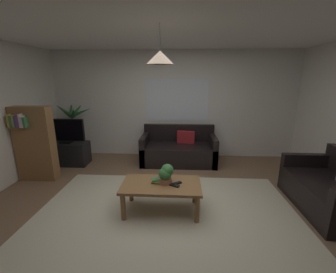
{
  "coord_description": "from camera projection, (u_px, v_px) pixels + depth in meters",
  "views": [
    {
      "loc": [
        0.18,
        -2.83,
        1.89
      ],
      "look_at": [
        0.0,
        0.3,
        1.05
      ],
      "focal_mm": 23.5,
      "sensor_mm": 36.0,
      "label": 1
    }
  ],
  "objects": [
    {
      "name": "potted_plant_on_table",
      "position": [
        166.0,
        174.0,
        3.1
      ],
      "size": [
        0.21,
        0.2,
        0.28
      ],
      "color": "#B77051",
      "rests_on": "coffee_table"
    },
    {
      "name": "pendant_lamp",
      "position": [
        160.0,
        58.0,
        2.69
      ],
      "size": [
        0.35,
        0.35,
        0.47
      ],
      "color": "black"
    },
    {
      "name": "floor",
      "position": [
        167.0,
        211.0,
        3.23
      ],
      "size": [
        5.77,
        4.89,
        0.02
      ],
      "primitive_type": "cube",
      "color": "brown",
      "rests_on": "ground"
    },
    {
      "name": "book_on_table_2",
      "position": [
        157.0,
        179.0,
        3.14
      ],
      "size": [
        0.15,
        0.13,
        0.02
      ],
      "primitive_type": "cube",
      "rotation": [
        0.0,
        0.0,
        0.26
      ],
      "color": "#387247",
      "rests_on": "coffee_table"
    },
    {
      "name": "bookshelf_corner",
      "position": [
        34.0,
        143.0,
        4.07
      ],
      "size": [
        0.7,
        0.31,
        1.4
      ],
      "color": "olive",
      "rests_on": "ground"
    },
    {
      "name": "couch_under_window",
      "position": [
        179.0,
        151.0,
        5.04
      ],
      "size": [
        1.66,
        0.85,
        0.82
      ],
      "color": "black",
      "rests_on": "ground"
    },
    {
      "name": "ceiling",
      "position": [
        167.0,
        22.0,
        2.58
      ],
      "size": [
        5.77,
        4.89,
        0.02
      ],
      "primitive_type": "cube",
      "color": "white"
    },
    {
      "name": "potted_palm_corner",
      "position": [
        74.0,
        132.0,
        5.33
      ],
      "size": [
        0.94,
        0.78,
        1.39
      ],
      "color": "beige",
      "rests_on": "ground"
    },
    {
      "name": "remote_on_table_1",
      "position": [
        174.0,
        185.0,
        3.05
      ],
      "size": [
        0.17,
        0.12,
        0.02
      ],
      "primitive_type": "cube",
      "rotation": [
        0.0,
        0.0,
        1.09
      ],
      "color": "black",
      "rests_on": "coffee_table"
    },
    {
      "name": "remote_on_table_0",
      "position": [
        176.0,
        183.0,
        3.11
      ],
      "size": [
        0.16,
        0.13,
        0.02
      ],
      "primitive_type": "cube",
      "rotation": [
        0.0,
        0.0,
        2.19
      ],
      "color": "black",
      "rests_on": "coffee_table"
    },
    {
      "name": "book_on_table_0",
      "position": [
        157.0,
        182.0,
        3.14
      ],
      "size": [
        0.16,
        0.12,
        0.02
      ],
      "primitive_type": "cube",
      "rotation": [
        0.0,
        0.0,
        -0.12
      ],
      "color": "#387247",
      "rests_on": "coffee_table"
    },
    {
      "name": "couch_right_side",
      "position": [
        332.0,
        192.0,
        3.2
      ],
      "size": [
        0.85,
        1.38,
        0.82
      ],
      "rotation": [
        0.0,
        0.0,
        -1.57
      ],
      "color": "black",
      "rests_on": "ground"
    },
    {
      "name": "rug",
      "position": [
        166.0,
        219.0,
        3.03
      ],
      "size": [
        3.75,
        2.69,
        0.01
      ],
      "primitive_type": "cube",
      "color": "beige",
      "rests_on": "ground"
    },
    {
      "name": "book_on_table_1",
      "position": [
        157.0,
        181.0,
        3.15
      ],
      "size": [
        0.14,
        0.13,
        0.02
      ],
      "primitive_type": "cube",
      "rotation": [
        0.0,
        0.0,
        -0.05
      ],
      "color": "gold",
      "rests_on": "coffee_table"
    },
    {
      "name": "wall_back",
      "position": [
        173.0,
        105.0,
        5.29
      ],
      "size": [
        5.89,
        0.06,
        2.52
      ],
      "primitive_type": "cube",
      "color": "silver",
      "rests_on": "ground"
    },
    {
      "name": "tv",
      "position": [
        64.0,
        131.0,
        4.77
      ],
      "size": [
        0.87,
        0.16,
        0.54
      ],
      "color": "black",
      "rests_on": "tv_stand"
    },
    {
      "name": "coffee_table",
      "position": [
        161.0,
        188.0,
        3.14
      ],
      "size": [
        1.12,
        0.61,
        0.43
      ],
      "color": "olive",
      "rests_on": "ground"
    },
    {
      "name": "tv_stand",
      "position": [
        68.0,
        153.0,
        4.93
      ],
      "size": [
        0.9,
        0.44,
        0.5
      ],
      "primitive_type": "cube",
      "color": "black",
      "rests_on": "ground"
    },
    {
      "name": "window_pane",
      "position": [
        177.0,
        100.0,
        5.23
      ],
      "size": [
        1.49,
        0.01,
        0.98
      ],
      "primitive_type": "cube",
      "color": "white"
    }
  ]
}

